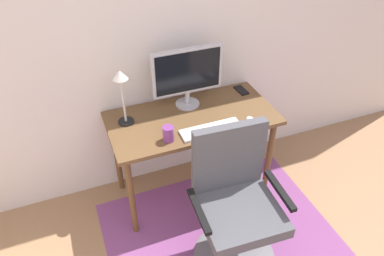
{
  "coord_description": "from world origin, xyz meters",
  "views": [
    {
      "loc": [
        -0.4,
        -0.17,
        2.27
      ],
      "look_at": [
        0.29,
        1.58,
        0.85
      ],
      "focal_mm": 34.25,
      "sensor_mm": 36.0,
      "label": 1
    }
  ],
  "objects_px": {
    "desk": "(192,127)",
    "keyboard": "(211,130)",
    "computer_mouse": "(251,121)",
    "desk_lamp": "(122,87)",
    "monitor": "(187,73)",
    "cell_phone": "(241,90)",
    "office_chair": "(235,214)",
    "coffee_cup": "(168,134)"
  },
  "relations": [
    {
      "from": "coffee_cup",
      "to": "office_chair",
      "type": "xyz_separation_m",
      "value": [
        0.27,
        -0.48,
        -0.38
      ]
    },
    {
      "from": "desk",
      "to": "monitor",
      "type": "relative_size",
      "value": 2.32
    },
    {
      "from": "desk",
      "to": "cell_phone",
      "type": "height_order",
      "value": "cell_phone"
    },
    {
      "from": "desk_lamp",
      "to": "office_chair",
      "type": "xyz_separation_m",
      "value": [
        0.49,
        -0.78,
        -0.62
      ]
    },
    {
      "from": "coffee_cup",
      "to": "office_chair",
      "type": "relative_size",
      "value": 0.1
    },
    {
      "from": "monitor",
      "to": "coffee_cup",
      "type": "bearing_deg",
      "value": -127.43
    },
    {
      "from": "coffee_cup",
      "to": "office_chair",
      "type": "distance_m",
      "value": 0.67
    },
    {
      "from": "desk",
      "to": "keyboard",
      "type": "distance_m",
      "value": 0.23
    },
    {
      "from": "desk",
      "to": "desk_lamp",
      "type": "relative_size",
      "value": 2.97
    },
    {
      "from": "monitor",
      "to": "desk_lamp",
      "type": "height_order",
      "value": "monitor"
    },
    {
      "from": "desk",
      "to": "keyboard",
      "type": "xyz_separation_m",
      "value": [
        0.06,
        -0.2,
        0.1
      ]
    },
    {
      "from": "desk_lamp",
      "to": "desk",
      "type": "bearing_deg",
      "value": -12.85
    },
    {
      "from": "monitor",
      "to": "keyboard",
      "type": "distance_m",
      "value": 0.44
    },
    {
      "from": "desk_lamp",
      "to": "office_chair",
      "type": "height_order",
      "value": "desk_lamp"
    },
    {
      "from": "desk",
      "to": "coffee_cup",
      "type": "bearing_deg",
      "value": -141.64
    },
    {
      "from": "monitor",
      "to": "coffee_cup",
      "type": "distance_m",
      "value": 0.49
    },
    {
      "from": "desk",
      "to": "cell_phone",
      "type": "distance_m",
      "value": 0.54
    },
    {
      "from": "cell_phone",
      "to": "desk_lamp",
      "type": "xyz_separation_m",
      "value": [
        -0.95,
        -0.08,
        0.28
      ]
    },
    {
      "from": "desk",
      "to": "keyboard",
      "type": "bearing_deg",
      "value": -73.71
    },
    {
      "from": "computer_mouse",
      "to": "desk_lamp",
      "type": "bearing_deg",
      "value": 158.23
    },
    {
      "from": "cell_phone",
      "to": "office_chair",
      "type": "relative_size",
      "value": 0.14
    },
    {
      "from": "keyboard",
      "to": "coffee_cup",
      "type": "relative_size",
      "value": 4.06
    },
    {
      "from": "keyboard",
      "to": "computer_mouse",
      "type": "distance_m",
      "value": 0.3
    },
    {
      "from": "computer_mouse",
      "to": "office_chair",
      "type": "bearing_deg",
      "value": -126.29
    },
    {
      "from": "computer_mouse",
      "to": "cell_phone",
      "type": "xyz_separation_m",
      "value": [
        0.14,
        0.41,
        -0.01
      ]
    },
    {
      "from": "desk",
      "to": "office_chair",
      "type": "relative_size",
      "value": 1.2
    },
    {
      "from": "coffee_cup",
      "to": "monitor",
      "type": "bearing_deg",
      "value": 52.57
    },
    {
      "from": "desk_lamp",
      "to": "keyboard",
      "type": "bearing_deg",
      "value": -30.7
    },
    {
      "from": "office_chair",
      "to": "coffee_cup",
      "type": "bearing_deg",
      "value": 123.02
    },
    {
      "from": "desk",
      "to": "coffee_cup",
      "type": "distance_m",
      "value": 0.34
    },
    {
      "from": "coffee_cup",
      "to": "desk_lamp",
      "type": "xyz_separation_m",
      "value": [
        -0.22,
        0.3,
        0.23
      ]
    },
    {
      "from": "computer_mouse",
      "to": "cell_phone",
      "type": "distance_m",
      "value": 0.43
    },
    {
      "from": "coffee_cup",
      "to": "cell_phone",
      "type": "height_order",
      "value": "coffee_cup"
    },
    {
      "from": "keyboard",
      "to": "cell_phone",
      "type": "distance_m",
      "value": 0.59
    },
    {
      "from": "desk",
      "to": "office_chair",
      "type": "distance_m",
      "value": 0.71
    },
    {
      "from": "monitor",
      "to": "cell_phone",
      "type": "height_order",
      "value": "monitor"
    },
    {
      "from": "coffee_cup",
      "to": "cell_phone",
      "type": "distance_m",
      "value": 0.83
    },
    {
      "from": "monitor",
      "to": "coffee_cup",
      "type": "height_order",
      "value": "monitor"
    },
    {
      "from": "keyboard",
      "to": "monitor",
      "type": "bearing_deg",
      "value": 95.48
    },
    {
      "from": "desk",
      "to": "computer_mouse",
      "type": "height_order",
      "value": "computer_mouse"
    },
    {
      "from": "desk",
      "to": "keyboard",
      "type": "height_order",
      "value": "keyboard"
    },
    {
      "from": "desk_lamp",
      "to": "office_chair",
      "type": "relative_size",
      "value": 0.4
    }
  ]
}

